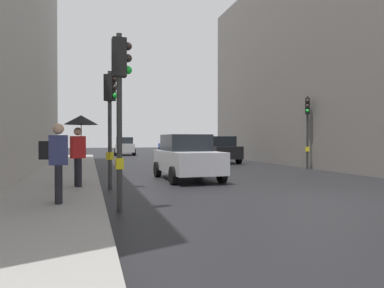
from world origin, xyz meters
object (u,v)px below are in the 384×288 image
Objects in this scene: traffic_light_near_right at (110,108)px; car_blue_van at (170,146)px; car_dark_suv at (218,150)px; car_white_compact at (125,146)px; pedestrian_with_umbrella at (80,130)px; traffic_light_near_left at (120,89)px; traffic_light_mid_street at (307,119)px; pedestrian_with_grey_backpack at (56,158)px; car_silver_hatchback at (187,157)px.

car_blue_van is (7.74, 26.42, -1.69)m from traffic_light_near_right.
car_dark_suv is at bearing 55.55° from traffic_light_near_right.
traffic_light_near_right is 25.06m from car_white_compact.
car_white_compact is 14.56m from car_dark_suv.
pedestrian_with_umbrella is at bearing -98.24° from car_white_compact.
pedestrian_with_umbrella is (-0.91, 3.37, -0.83)m from traffic_light_near_left.
car_blue_van is 28.17m from pedestrian_with_umbrella.
pedestrian_with_umbrella is at bearing -154.42° from traffic_light_mid_street.
traffic_light_near_left is (-10.43, -8.80, 0.02)m from traffic_light_mid_street.
pedestrian_with_grey_backpack is at bearing -98.29° from car_white_compact.
car_silver_hatchback is (0.28, -22.91, 0.00)m from car_white_compact.
car_white_compact is 22.91m from car_silver_hatchback.
car_white_compact is 1.02× the size of car_blue_van.
traffic_light_mid_street is at bearing 35.22° from pedestrian_with_grey_backpack.
car_silver_hatchback is 2.40× the size of pedestrian_with_grey_backpack.
traffic_light_near_left reaches higher than pedestrian_with_umbrella.
traffic_light_near_left is at bearing -95.47° from car_white_compact.
car_blue_van is at bearing 73.68° from traffic_light_near_right.
car_silver_hatchback is at bearing 49.93° from pedestrian_with_grey_backpack.
traffic_light_mid_street is 12.60m from pedestrian_with_umbrella.
car_white_compact is at bearing 111.24° from traffic_light_mid_street.
car_white_compact is 2.02× the size of pedestrian_with_umbrella.
traffic_light_mid_street reaches higher than car_silver_hatchback.
traffic_light_near_left is (0.00, -3.74, 0.10)m from traffic_light_near_right.
traffic_light_near_right is 13.63m from car_dark_suv.
traffic_light_near_left reaches higher than traffic_light_mid_street.
car_blue_van and car_dark_suv have the same top height.
traffic_light_mid_street is 0.90× the size of car_dark_suv.
pedestrian_with_umbrella is (-8.65, -26.79, 0.96)m from car_blue_van.
car_blue_van is at bearing 72.97° from pedestrian_with_grey_backpack.
car_silver_hatchback is at bearing -100.91° from car_blue_van.
car_blue_van is (7.73, 30.16, -1.79)m from traffic_light_near_left.
pedestrian_with_grey_backpack is (-0.44, -2.89, -0.68)m from pedestrian_with_umbrella.
car_white_compact is at bearing 90.70° from car_silver_hatchback.
pedestrian_with_umbrella is at bearing -107.89° from car_blue_van.
traffic_light_mid_street reaches higher than traffic_light_near_right.
car_white_compact and car_silver_hatchback have the same top height.
pedestrian_with_umbrella is (-0.91, -0.37, -0.73)m from traffic_light_near_right.
car_silver_hatchback is 1.98× the size of pedestrian_with_umbrella.
traffic_light_near_right reaches higher than pedestrian_with_grey_backpack.
traffic_light_near_right reaches higher than car_white_compact.
pedestrian_with_grey_backpack is (-4.09, -28.11, 0.29)m from car_white_compact.
car_dark_suv is (4.63, 9.20, 0.00)m from car_silver_hatchback.
traffic_light_near_left reaches higher than traffic_light_near_right.
pedestrian_with_grey_backpack is at bearing 160.44° from traffic_light_near_left.
car_blue_van is 15.27m from car_dark_suv.
car_silver_hatchback and car_dark_suv have the same top height.
car_silver_hatchback is at bearing -89.30° from car_white_compact.
car_white_compact is at bearing 81.71° from pedestrian_with_grey_backpack.
traffic_light_near_right is at bearing -96.29° from car_white_compact.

